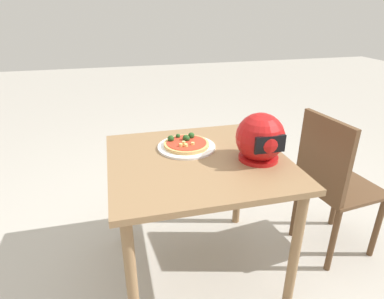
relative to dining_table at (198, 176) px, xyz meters
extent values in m
plane|color=#B2ADA3|center=(0.00, 0.00, -0.63)|extent=(14.00, 14.00, 0.00)
cube|color=olive|center=(0.00, 0.00, 0.08)|extent=(0.90, 0.86, 0.03)
cylinder|color=olive|center=(-0.39, -0.37, -0.28)|extent=(0.05, 0.05, 0.70)
cylinder|color=olive|center=(0.39, -0.37, -0.28)|extent=(0.05, 0.05, 0.70)
cylinder|color=olive|center=(-0.39, 0.37, -0.28)|extent=(0.05, 0.05, 0.70)
cylinder|color=olive|center=(0.39, 0.37, -0.28)|extent=(0.05, 0.05, 0.70)
cylinder|color=white|center=(0.03, -0.14, 0.11)|extent=(0.32, 0.32, 0.01)
cylinder|color=tan|center=(0.03, -0.14, 0.12)|extent=(0.25, 0.25, 0.02)
cylinder|color=red|center=(0.03, -0.14, 0.13)|extent=(0.22, 0.22, 0.00)
sphere|color=#234C1E|center=(0.02, -0.17, 0.14)|extent=(0.03, 0.03, 0.03)
sphere|color=#234C1E|center=(0.02, -0.18, 0.14)|extent=(0.04, 0.04, 0.04)
sphere|color=#234C1E|center=(-0.02, -0.20, 0.14)|extent=(0.04, 0.04, 0.04)
sphere|color=#234C1E|center=(0.10, -0.19, 0.14)|extent=(0.04, 0.04, 0.04)
sphere|color=#234C1E|center=(0.06, -0.23, 0.14)|extent=(0.03, 0.03, 0.03)
cylinder|color=#E0D172|center=(0.04, -0.09, 0.14)|extent=(0.02, 0.02, 0.01)
cylinder|color=#E0D172|center=(0.05, -0.12, 0.14)|extent=(0.02, 0.02, 0.02)
cylinder|color=#E0D172|center=(0.07, -0.10, 0.14)|extent=(0.03, 0.03, 0.01)
cylinder|color=#E0D172|center=(0.00, -0.11, 0.14)|extent=(0.02, 0.02, 0.01)
cylinder|color=#E0D172|center=(-0.01, -0.21, 0.14)|extent=(0.02, 0.02, 0.02)
sphere|color=#B21414|center=(-0.29, 0.08, 0.22)|extent=(0.24, 0.24, 0.24)
cylinder|color=#B21414|center=(-0.29, 0.08, 0.11)|extent=(0.20, 0.20, 0.02)
cube|color=black|center=(-0.29, 0.19, 0.23)|extent=(0.15, 0.02, 0.08)
cube|color=brown|center=(-0.90, 0.01, -0.19)|extent=(0.44, 0.44, 0.02)
cube|color=brown|center=(-0.72, 0.04, 0.04)|extent=(0.07, 0.38, 0.45)
cylinder|color=brown|center=(-1.05, -0.18, -0.42)|extent=(0.04, 0.04, 0.43)
cylinder|color=brown|center=(-1.09, 0.16, -0.42)|extent=(0.04, 0.04, 0.43)
cylinder|color=brown|center=(-0.71, -0.14, -0.42)|extent=(0.04, 0.04, 0.43)
cylinder|color=brown|center=(-0.75, 0.20, -0.42)|extent=(0.04, 0.04, 0.43)
camera|label=1|loc=(0.39, 1.43, 0.82)|focal=30.18mm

